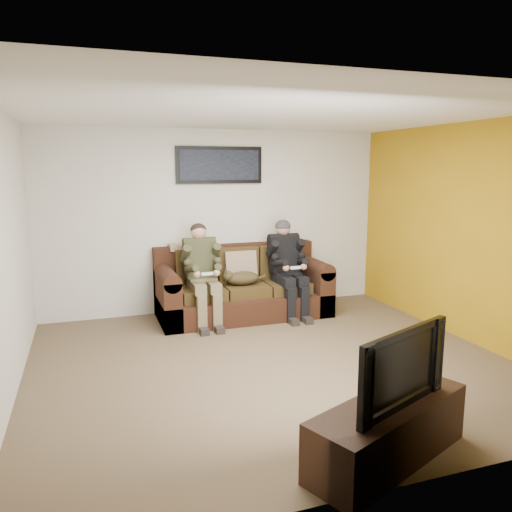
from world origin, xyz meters
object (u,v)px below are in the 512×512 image
object	(u,v)px
person_left	(202,268)
tv_stand	(388,431)
sofa	(242,289)
person_right	(287,262)
framed_poster	(220,165)
television	(392,365)
cat	(241,278)

from	to	relation	value
person_left	tv_stand	size ratio (longest dim) A/B	0.96
sofa	person_left	distance (m)	0.75
sofa	person_right	bearing A→B (deg)	-18.00
person_right	tv_stand	distance (m)	3.69
framed_poster	television	xyz separation A→B (m)	(0.12, -4.17, -1.38)
person_left	television	world-z (taller)	person_left
tv_stand	framed_poster	bearing A→B (deg)	68.74
person_left	television	distance (m)	3.63
cat	television	xyz separation A→B (m)	(-0.02, -3.59, 0.14)
sofa	cat	size ratio (longest dim) A/B	3.59
sofa	person_right	xyz separation A→B (m)	(0.61, -0.20, 0.39)
person_left	cat	world-z (taller)	person_left
sofa	television	xyz separation A→B (m)	(-0.08, -3.78, 0.35)
cat	tv_stand	world-z (taller)	cat
person_left	tv_stand	xyz separation A→B (m)	(0.53, -3.59, -0.54)
person_left	tv_stand	distance (m)	3.66
person_left	person_right	distance (m)	1.22
sofa	tv_stand	size ratio (longest dim) A/B	1.71
person_right	cat	size ratio (longest dim) A/B	2.03
cat	television	distance (m)	3.60
cat	television	bearing A→B (deg)	-90.27
framed_poster	television	bearing A→B (deg)	-88.33
sofa	television	bearing A→B (deg)	-91.19
sofa	framed_poster	size ratio (longest dim) A/B	1.89
person_left	framed_poster	size ratio (longest dim) A/B	1.06
person_left	cat	bearing A→B (deg)	0.93
person_right	framed_poster	distance (m)	1.67
tv_stand	person_left	bearing A→B (deg)	75.51
person_left	cat	size ratio (longest dim) A/B	2.02
cat	sofa	bearing A→B (deg)	72.12
sofa	person_left	xyz separation A→B (m)	(-0.61, -0.20, 0.39)
tv_stand	sofa	bearing A→B (deg)	65.88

